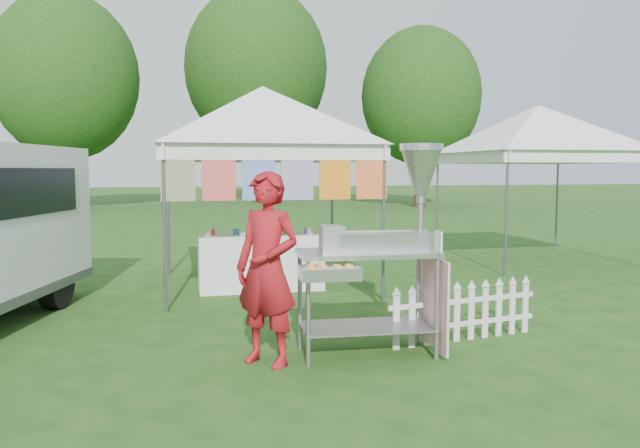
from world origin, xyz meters
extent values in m
plane|color=#184A15|center=(0.00, 0.00, 0.00)|extent=(120.00, 120.00, 0.00)
cylinder|color=#59595E|center=(-1.42, 2.08, 1.05)|extent=(0.04, 0.04, 2.10)
cylinder|color=#59595E|center=(1.42, 2.08, 1.05)|extent=(0.04, 0.04, 2.10)
cylinder|color=#59595E|center=(-1.42, 4.92, 1.05)|extent=(0.04, 0.04, 2.10)
cylinder|color=#59595E|center=(1.42, 4.92, 1.05)|extent=(0.04, 0.04, 2.10)
cube|color=white|center=(0.00, 2.08, 2.00)|extent=(3.00, 0.03, 0.22)
cube|color=white|center=(0.00, 4.92, 2.00)|extent=(3.00, 0.03, 0.22)
pyramid|color=white|center=(0.00, 3.50, 3.00)|extent=(4.24, 4.24, 0.90)
cylinder|color=#59595E|center=(0.00, 2.08, 2.08)|extent=(3.00, 0.03, 0.03)
cube|color=#F3A70C|center=(-1.25, 2.08, 1.73)|extent=(0.42, 0.01, 0.70)
cube|color=#D41A63|center=(-0.75, 2.08, 1.73)|extent=(0.42, 0.01, 0.70)
cube|color=purple|center=(-0.25, 2.08, 1.73)|extent=(0.42, 0.01, 0.70)
cube|color=#34C3BD|center=(0.25, 2.08, 1.73)|extent=(0.42, 0.01, 0.70)
cube|color=#D15617|center=(0.75, 2.08, 1.73)|extent=(0.42, 0.01, 0.70)
cube|color=#FA1B33|center=(1.25, 2.08, 1.73)|extent=(0.42, 0.01, 0.70)
cylinder|color=#59595E|center=(4.08, 3.58, 1.05)|extent=(0.04, 0.04, 2.10)
cylinder|color=#59595E|center=(4.08, 6.42, 1.05)|extent=(0.04, 0.04, 2.10)
cylinder|color=#59595E|center=(6.92, 6.42, 1.05)|extent=(0.04, 0.04, 2.10)
cube|color=white|center=(5.50, 3.58, 2.00)|extent=(3.00, 0.03, 0.22)
cube|color=white|center=(5.50, 6.42, 2.00)|extent=(3.00, 0.03, 0.22)
pyramid|color=white|center=(5.50, 5.00, 3.00)|extent=(4.24, 4.24, 0.90)
cylinder|color=#59595E|center=(5.50, 3.58, 2.08)|extent=(3.00, 0.03, 0.03)
cylinder|color=#351E13|center=(-6.00, 24.00, 1.98)|extent=(0.56, 0.56, 3.96)
ellipsoid|color=#2E5B19|center=(-6.00, 24.00, 5.85)|extent=(6.40, 6.40, 7.36)
cylinder|color=#351E13|center=(3.00, 28.00, 2.42)|extent=(0.56, 0.56, 4.84)
ellipsoid|color=#2E5B19|center=(3.00, 28.00, 7.15)|extent=(7.60, 7.60, 8.74)
cylinder|color=#351E13|center=(10.00, 22.00, 1.76)|extent=(0.56, 0.56, 3.52)
ellipsoid|color=#2E5B19|center=(10.00, 22.00, 5.20)|extent=(5.60, 5.60, 6.44)
cylinder|color=gray|center=(-0.14, -0.44, 0.49)|extent=(0.05, 0.05, 0.98)
cylinder|color=gray|center=(1.07, -0.51, 0.49)|extent=(0.05, 0.05, 0.98)
cylinder|color=gray|center=(-0.11, 0.11, 0.49)|extent=(0.05, 0.05, 0.98)
cylinder|color=gray|center=(1.10, 0.04, 0.49)|extent=(0.05, 0.05, 0.98)
cube|color=gray|center=(0.48, -0.20, 0.27)|extent=(1.28, 0.69, 0.02)
cube|color=#B7B7BC|center=(0.48, -0.20, 0.98)|extent=(1.34, 0.73, 0.04)
cube|color=#B7B7BC|center=(0.68, -0.16, 1.08)|extent=(0.94, 0.32, 0.16)
cube|color=gray|center=(0.16, -0.13, 1.12)|extent=(0.23, 0.25, 0.24)
cylinder|color=gray|center=(1.03, -0.18, 1.47)|extent=(0.06, 0.06, 0.98)
cone|color=#B7B7BC|center=(1.03, -0.18, 1.74)|extent=(0.41, 0.41, 0.44)
cylinder|color=#B7B7BC|center=(1.03, -0.18, 1.98)|extent=(0.44, 0.44, 0.07)
cube|color=#B7B7BC|center=(0.02, -0.59, 0.87)|extent=(0.54, 0.36, 0.11)
cube|color=#F3A4AE|center=(1.14, -0.24, 0.49)|extent=(0.07, 0.82, 0.88)
cube|color=white|center=(1.06, -0.54, 1.11)|extent=(0.03, 0.15, 0.20)
imported|color=maroon|center=(-0.48, -0.28, 0.88)|extent=(0.76, 0.74, 1.76)
cube|color=silver|center=(-3.49, 3.32, 0.78)|extent=(1.97, 1.12, 0.88)
cube|color=black|center=(-2.91, 1.60, 1.52)|extent=(0.68, 2.62, 0.54)
cube|color=black|center=(-3.40, 3.67, 1.52)|extent=(1.62, 0.44, 0.54)
cylinder|color=black|center=(-2.79, 2.58, 0.33)|extent=(0.37, 0.70, 0.67)
cube|color=silver|center=(0.81, -0.12, 0.28)|extent=(0.07, 0.03, 0.56)
cube|color=silver|center=(0.99, -0.09, 0.28)|extent=(0.07, 0.03, 0.56)
cube|color=silver|center=(1.17, -0.05, 0.28)|extent=(0.07, 0.03, 0.56)
cube|color=silver|center=(1.34, -0.02, 0.28)|extent=(0.07, 0.03, 0.56)
cube|color=silver|center=(1.52, 0.01, 0.28)|extent=(0.07, 0.03, 0.56)
cube|color=silver|center=(1.70, 0.05, 0.28)|extent=(0.07, 0.03, 0.56)
cube|color=silver|center=(1.87, 0.08, 0.28)|extent=(0.07, 0.03, 0.56)
cube|color=silver|center=(2.05, 0.11, 0.28)|extent=(0.07, 0.03, 0.56)
cube|color=silver|center=(2.23, 0.15, 0.28)|extent=(0.07, 0.03, 0.56)
cube|color=silver|center=(2.40, 0.18, 0.28)|extent=(0.07, 0.03, 0.56)
cube|color=silver|center=(1.61, 0.03, 0.18)|extent=(1.77, 0.36, 0.05)
cube|color=silver|center=(1.61, 0.03, 0.42)|extent=(1.77, 0.36, 0.05)
cube|color=white|center=(-0.08, 3.28, 0.41)|extent=(1.80, 0.70, 0.82)
camera|label=1|loc=(-1.26, -5.81, 1.77)|focal=35.00mm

